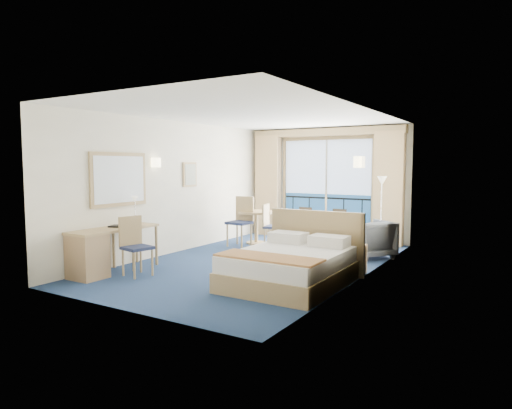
# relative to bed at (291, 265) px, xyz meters

# --- Properties ---
(floor) EXTENTS (6.50, 6.50, 0.00)m
(floor) POSITION_rel_bed_xyz_m (-1.22, 1.06, -0.29)
(floor) COLOR navy
(floor) RESTS_ON ground
(room_walls) EXTENTS (4.04, 6.54, 2.72)m
(room_walls) POSITION_rel_bed_xyz_m (-1.22, 1.06, 1.48)
(room_walls) COLOR white
(room_walls) RESTS_ON ground
(balcony_door) EXTENTS (2.36, 0.03, 2.52)m
(balcony_door) POSITION_rel_bed_xyz_m (-1.23, 4.28, 0.85)
(balcony_door) COLOR navy
(balcony_door) RESTS_ON room_walls
(curtain_left) EXTENTS (0.65, 0.22, 2.55)m
(curtain_left) POSITION_rel_bed_xyz_m (-2.77, 4.13, 0.98)
(curtain_left) COLOR tan
(curtain_left) RESTS_ON room_walls
(curtain_right) EXTENTS (0.65, 0.22, 2.55)m
(curtain_right) POSITION_rel_bed_xyz_m (0.33, 4.13, 0.98)
(curtain_right) COLOR tan
(curtain_right) RESTS_ON room_walls
(pelmet) EXTENTS (3.80, 0.25, 0.18)m
(pelmet) POSITION_rel_bed_xyz_m (-1.22, 4.16, 2.29)
(pelmet) COLOR #A18557
(pelmet) RESTS_ON room_walls
(mirror) EXTENTS (0.05, 1.25, 0.95)m
(mirror) POSITION_rel_bed_xyz_m (-3.19, -0.44, 1.26)
(mirror) COLOR #A18557
(mirror) RESTS_ON room_walls
(wall_print) EXTENTS (0.04, 0.42, 0.52)m
(wall_print) POSITION_rel_bed_xyz_m (-3.19, 1.51, 1.31)
(wall_print) COLOR #A18557
(wall_print) RESTS_ON room_walls
(sconce_left) EXTENTS (0.18, 0.18, 0.18)m
(sconce_left) POSITION_rel_bed_xyz_m (-3.16, 0.46, 1.56)
(sconce_left) COLOR #FFEEB2
(sconce_left) RESTS_ON room_walls
(sconce_right) EXTENTS (0.18, 0.18, 0.18)m
(sconce_right) POSITION_rel_bed_xyz_m (0.72, 0.91, 1.56)
(sconce_right) COLOR #FFEEB2
(sconce_right) RESTS_ON room_walls
(bed) EXTENTS (1.66, 1.98, 1.05)m
(bed) POSITION_rel_bed_xyz_m (0.00, 0.00, 0.00)
(bed) COLOR #A18557
(bed) RESTS_ON ground
(nightstand) EXTENTS (0.38, 0.36, 0.49)m
(nightstand) POSITION_rel_bed_xyz_m (0.57, 1.12, -0.05)
(nightstand) COLOR #9C7A52
(nightstand) RESTS_ON ground
(phone) EXTENTS (0.23, 0.20, 0.08)m
(phone) POSITION_rel_bed_xyz_m (0.61, 1.12, 0.24)
(phone) COLOR white
(phone) RESTS_ON nightstand
(armchair) EXTENTS (1.11, 1.11, 0.73)m
(armchair) POSITION_rel_bed_xyz_m (0.39, 2.61, 0.07)
(armchair) COLOR #464B55
(armchair) RESTS_ON ground
(floor_lamp) EXTENTS (0.22, 0.22, 1.57)m
(floor_lamp) POSITION_rel_bed_xyz_m (0.40, 3.34, 0.90)
(floor_lamp) COLOR silver
(floor_lamp) RESTS_ON ground
(desk) EXTENTS (0.55, 1.60, 0.75)m
(desk) POSITION_rel_bed_xyz_m (-2.93, -1.24, 0.12)
(desk) COLOR #A18557
(desk) RESTS_ON ground
(desk_chair) EXTENTS (0.50, 0.49, 0.96)m
(desk_chair) POSITION_rel_bed_xyz_m (-2.47, -0.80, 0.25)
(desk_chair) COLOR #1E2748
(desk_chair) RESTS_ON ground
(folder) EXTENTS (0.35, 0.31, 0.03)m
(folder) POSITION_rel_bed_xyz_m (-2.94, -0.69, 0.47)
(folder) COLOR black
(folder) RESTS_ON desk
(desk_lamp) EXTENTS (0.13, 0.13, 0.47)m
(desk_lamp) POSITION_rel_bed_xyz_m (-3.04, -0.23, 0.81)
(desk_lamp) COLOR silver
(desk_lamp) RESTS_ON desk
(round_table) EXTENTS (0.83, 0.83, 0.75)m
(round_table) POSITION_rel_bed_xyz_m (-2.33, 2.82, 0.27)
(round_table) COLOR #A18557
(round_table) RESTS_ON ground
(table_chair_a) EXTENTS (0.49, 0.48, 0.95)m
(table_chair_a) POSITION_rel_bed_xyz_m (-1.81, 2.56, 0.24)
(table_chair_a) COLOR #1E2748
(table_chair_a) RESTS_ON ground
(table_chair_b) EXTENTS (0.48, 0.49, 1.10)m
(table_chair_b) POSITION_rel_bed_xyz_m (-2.46, 2.41, 0.33)
(table_chair_b) COLOR #1E2748
(table_chair_b) RESTS_ON ground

